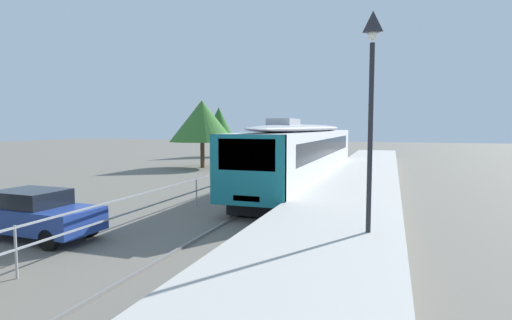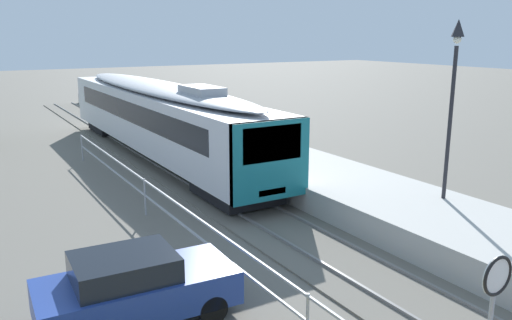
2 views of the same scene
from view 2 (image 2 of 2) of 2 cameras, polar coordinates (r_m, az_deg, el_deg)
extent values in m
plane|color=#6B665B|center=(18.70, -12.07, -4.87)|extent=(160.00, 160.00, 0.00)
cube|color=#6B665B|center=(19.78, -3.82, -3.49)|extent=(3.20, 60.00, 0.06)
cube|color=slate|center=(19.46, -5.71, -3.60)|extent=(0.08, 60.00, 0.08)
cube|color=slate|center=(20.08, -1.99, -3.00)|extent=(0.08, 60.00, 0.08)
cube|color=silver|center=(25.34, -10.74, 4.56)|extent=(2.80, 20.47, 2.55)
cube|color=#19757F|center=(16.34, 1.61, -0.07)|extent=(2.80, 0.24, 2.55)
cube|color=black|center=(16.16, 1.77, 1.81)|extent=(2.13, 0.08, 1.12)
cube|color=black|center=(25.28, -10.78, 5.48)|extent=(2.82, 17.19, 0.92)
ellipsoid|color=#A8AAAF|center=(25.16, -10.88, 7.84)|extent=(2.69, 19.65, 0.44)
cube|color=#A8AAAF|center=(20.41, -5.95, 7.53)|extent=(1.10, 2.20, 0.36)
cube|color=#EAE5C6|center=(16.55, 1.71, -3.47)|extent=(1.00, 0.10, 0.20)
cube|color=black|center=(18.67, -2.19, -3.27)|extent=(2.24, 3.20, 0.55)
cube|color=black|center=(32.97, -15.33, 3.62)|extent=(2.24, 3.20, 0.55)
cube|color=#B7B5AD|center=(21.27, 4.00, -1.10)|extent=(3.90, 60.00, 0.90)
cylinder|color=#232328|center=(16.63, 20.42, 3.66)|extent=(0.12, 0.12, 4.60)
pyramid|color=#232328|center=(16.43, 21.24, 13.32)|extent=(0.34, 0.34, 0.50)
sphere|color=silver|center=(16.43, 21.14, 12.21)|extent=(0.24, 0.24, 0.24)
cylinder|color=white|center=(8.25, 24.84, -11.40)|extent=(0.60, 0.03, 0.60)
torus|color=black|center=(8.24, 24.92, -11.44)|extent=(0.61, 0.05, 0.61)
cube|color=#9EA0A5|center=(9.79, 5.71, -14.60)|extent=(0.05, 36.00, 0.05)
cylinder|color=#9EA0A5|center=(17.52, -12.04, -3.99)|extent=(0.06, 0.06, 1.25)
cylinder|color=#9EA0A5|center=(25.96, -18.48, 1.30)|extent=(0.06, 0.06, 1.25)
cube|color=navy|center=(11.29, -12.79, -13.87)|extent=(4.07, 1.92, 0.72)
cube|color=black|center=(10.98, -14.24, -11.25)|extent=(2.06, 1.63, 0.50)
cylinder|color=black|center=(12.47, -7.73, -12.74)|extent=(0.63, 0.22, 0.62)
cylinder|color=black|center=(11.19, -4.78, -15.94)|extent=(0.63, 0.22, 0.62)
cylinder|color=black|center=(11.93, -20.07, -14.78)|extent=(0.63, 0.22, 0.62)
camera|label=1|loc=(13.52, 57.50, -2.63)|focal=28.19mm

